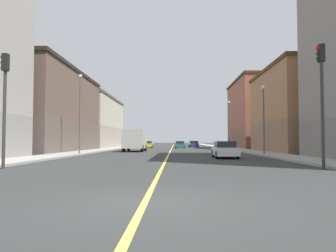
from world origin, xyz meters
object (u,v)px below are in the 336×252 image
car_white (225,150)px  building_left_mid (307,110)px  traffic_light_left_near (322,88)px  box_truck (135,140)px  car_teal (180,145)px  building_left_far (263,114)px  car_blue (194,144)px  building_right_distant (89,123)px  car_silver (193,144)px  street_lamp_right_near (80,106)px  street_lamp_left_near (264,112)px  street_lamp_left_far (229,120)px  car_yellow (148,145)px  traffic_light_right_near (4,94)px  building_right_midblock (40,111)px

car_white → building_left_mid: bearing=46.9°
traffic_light_left_near → box_truck: 28.75m
car_teal → box_truck: (-6.19, -20.71, 0.90)m
building_left_far → car_blue: bearing=136.4°
building_right_distant → car_silver: 25.36m
building_left_far → car_teal: size_ratio=3.90×
street_lamp_right_near → car_silver: (13.82, 44.01, -4.30)m
traffic_light_left_near → car_blue: traffic_light_left_near is taller
street_lamp_left_near → car_silver: size_ratio=1.54×
street_lamp_left_far → box_truck: 16.35m
building_right_distant → building_left_mid: bearing=-36.4°
building_left_far → car_yellow: size_ratio=4.14×
street_lamp_right_near → car_white: street_lamp_right_near is taller
street_lamp_right_near → car_teal: bearing=70.5°
traffic_light_right_near → car_white: (12.82, 10.29, -3.17)m
street_lamp_left_near → car_yellow: (-13.90, 33.24, -3.51)m
building_left_mid → street_lamp_left_near: (-7.48, -8.50, -0.94)m
building_left_far → street_lamp_left_near: bearing=-104.9°
building_left_mid → building_right_midblock: size_ratio=0.73×
traffic_light_left_near → street_lamp_left_far: size_ratio=0.85×
building_right_distant → street_lamp_right_near: 31.84m
building_left_far → car_yellow: building_left_far is taller
traffic_light_right_near → street_lamp_left_near: (17.14, 14.40, 0.31)m
street_lamp_right_near → car_teal: (10.65, 30.08, -4.32)m
building_right_distant → street_lamp_left_near: 41.69m
building_right_midblock → car_white: bearing=-33.4°
building_left_mid → traffic_light_right_near: size_ratio=2.66×
traffic_light_right_near → car_white: bearing=38.8°
traffic_light_right_near → box_truck: traffic_light_right_near is taller
car_yellow → building_left_far: bearing=-13.3°
street_lamp_right_near → box_truck: street_lamp_right_near is taller
car_white → box_truck: 18.04m
car_teal → car_yellow: bearing=169.2°
building_right_midblock → building_right_distant: 22.95m
street_lamp_right_near → street_lamp_left_far: (18.13, 17.80, -0.33)m
car_white → car_yellow: (-9.57, 37.35, -0.03)m
car_silver → car_white: 50.06m
traffic_light_right_near → car_white: traffic_light_right_near is taller
building_left_far → car_white: building_left_far is taller
car_white → building_left_far: bearing=69.9°
traffic_light_left_near → street_lamp_left_near: street_lamp_left_near is taller
car_yellow → box_truck: box_truck is taller
building_left_far → street_lamp_left_near: 29.24m
building_right_midblock → box_truck: building_right_midblock is taller
traffic_light_right_near → car_blue: traffic_light_right_near is taller
building_left_far → building_right_distant: building_left_far is taller
car_white → car_yellow: size_ratio=1.06×
traffic_light_right_near → car_yellow: (3.24, 47.64, -3.20)m
car_white → car_teal: car_white is taller
car_white → box_truck: (-9.34, 15.41, 0.88)m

